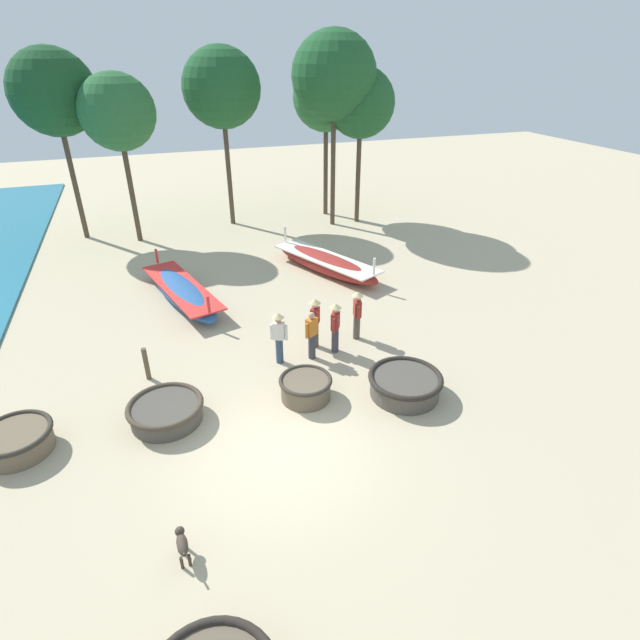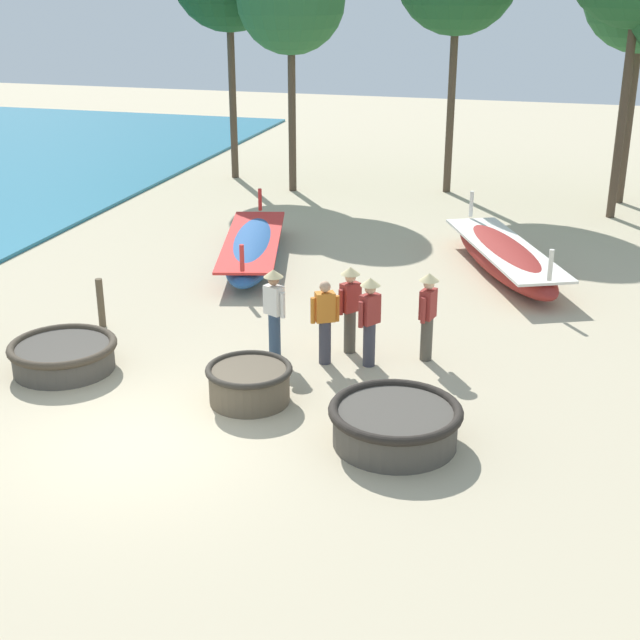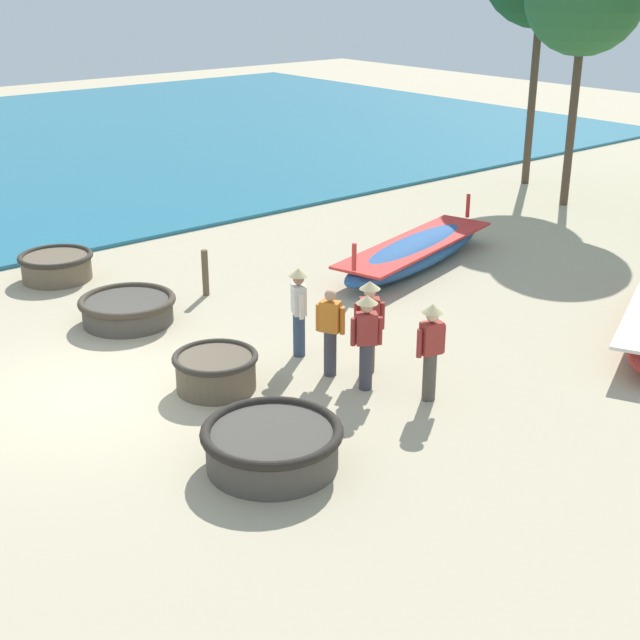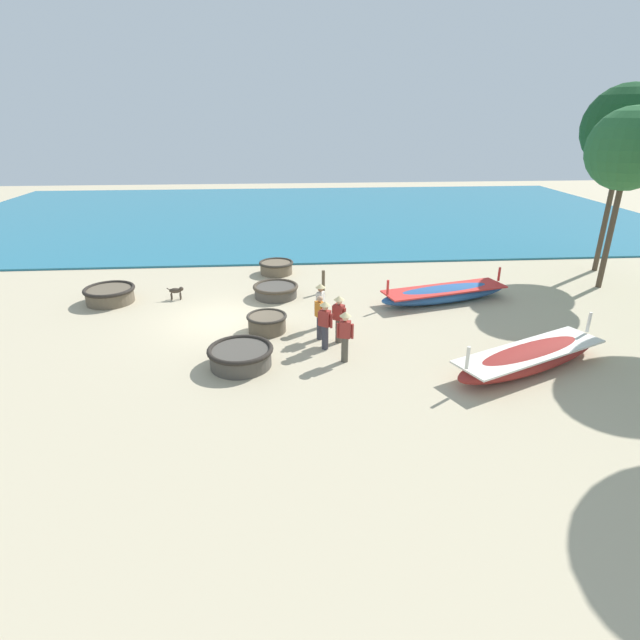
{
  "view_description": "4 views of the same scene",
  "coord_description": "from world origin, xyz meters",
  "px_view_note": "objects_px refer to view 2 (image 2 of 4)",
  "views": [
    {
      "loc": [
        -2.07,
        -8.66,
        8.34
      ],
      "look_at": [
        2.52,
        4.33,
        0.81
      ],
      "focal_mm": 28.0,
      "sensor_mm": 36.0,
      "label": 1
    },
    {
      "loc": [
        5.87,
        -10.75,
        6.66
      ],
      "look_at": [
        1.96,
        3.29,
        0.93
      ],
      "focal_mm": 50.0,
      "sensor_mm": 36.0,
      "label": 2
    },
    {
      "loc": [
        12.68,
        -5.49,
        6.64
      ],
      "look_at": [
        1.33,
        3.84,
        0.75
      ],
      "focal_mm": 50.0,
      "sensor_mm": 36.0,
      "label": 3
    },
    {
      "loc": [
        17.6,
        2.33,
        7.19
      ],
      "look_at": [
        2.52,
        3.5,
        0.93
      ],
      "focal_mm": 28.0,
      "sensor_mm": 36.0,
      "label": 4
    }
  ],
  "objects_px": {
    "fisherman_by_coracle": "(370,316)",
    "mooring_post_inland": "(101,303)",
    "coracle_tilted": "(249,382)",
    "coracle_beside_post": "(395,423)",
    "fisherman_hauling": "(274,307)",
    "fisherman_with_hat": "(350,304)",
    "coracle_front_right": "(63,355)",
    "fisherman_standing_left": "(428,311)",
    "long_boat_ochre_hull": "(253,248)",
    "fisherman_standing_right": "(325,320)",
    "long_boat_green_hull": "(504,257)"
  },
  "relations": [
    {
      "from": "fisherman_by_coracle",
      "to": "mooring_post_inland",
      "type": "distance_m",
      "value": 5.59
    },
    {
      "from": "coracle_tilted",
      "to": "fisherman_by_coracle",
      "type": "bearing_deg",
      "value": 50.66
    },
    {
      "from": "coracle_beside_post",
      "to": "fisherman_hauling",
      "type": "distance_m",
      "value": 3.91
    },
    {
      "from": "fisherman_with_hat",
      "to": "mooring_post_inland",
      "type": "relative_size",
      "value": 1.66
    },
    {
      "from": "coracle_beside_post",
      "to": "mooring_post_inland",
      "type": "bearing_deg",
      "value": 154.76
    },
    {
      "from": "coracle_beside_post",
      "to": "mooring_post_inland",
      "type": "distance_m",
      "value": 7.26
    },
    {
      "from": "fisherman_hauling",
      "to": "fisherman_by_coracle",
      "type": "height_order",
      "value": "same"
    },
    {
      "from": "coracle_front_right",
      "to": "fisherman_standing_left",
      "type": "bearing_deg",
      "value": 19.45
    },
    {
      "from": "coracle_tilted",
      "to": "fisherman_hauling",
      "type": "xyz_separation_m",
      "value": [
        -0.2,
        1.92,
        0.62
      ]
    },
    {
      "from": "fisherman_standing_left",
      "to": "fisherman_by_coracle",
      "type": "bearing_deg",
      "value": -150.78
    },
    {
      "from": "coracle_beside_post",
      "to": "fisherman_with_hat",
      "type": "bearing_deg",
      "value": 114.96
    },
    {
      "from": "coracle_tilted",
      "to": "coracle_beside_post",
      "type": "relative_size",
      "value": 0.71
    },
    {
      "from": "fisherman_hauling",
      "to": "long_boat_ochre_hull",
      "type": "bearing_deg",
      "value": 113.62
    },
    {
      "from": "coracle_tilted",
      "to": "fisherman_with_hat",
      "type": "height_order",
      "value": "fisherman_with_hat"
    },
    {
      "from": "coracle_front_right",
      "to": "fisherman_standing_right",
      "type": "xyz_separation_m",
      "value": [
        4.41,
        1.53,
        0.54
      ]
    },
    {
      "from": "coracle_beside_post",
      "to": "mooring_post_inland",
      "type": "height_order",
      "value": "mooring_post_inland"
    },
    {
      "from": "coracle_beside_post",
      "to": "fisherman_by_coracle",
      "type": "height_order",
      "value": "fisherman_by_coracle"
    },
    {
      "from": "coracle_front_right",
      "to": "long_boat_green_hull",
      "type": "relative_size",
      "value": 0.34
    },
    {
      "from": "coracle_beside_post",
      "to": "long_boat_ochre_hull",
      "type": "bearing_deg",
      "value": 122.61
    },
    {
      "from": "long_boat_ochre_hull",
      "to": "long_boat_green_hull",
      "type": "distance_m",
      "value": 6.05
    },
    {
      "from": "mooring_post_inland",
      "to": "fisherman_with_hat",
      "type": "bearing_deg",
      "value": 1.07
    },
    {
      "from": "long_boat_ochre_hull",
      "to": "fisherman_standing_left",
      "type": "relative_size",
      "value": 3.49
    },
    {
      "from": "long_boat_green_hull",
      "to": "long_boat_ochre_hull",
      "type": "bearing_deg",
      "value": -172.94
    },
    {
      "from": "coracle_beside_post",
      "to": "coracle_tilted",
      "type": "bearing_deg",
      "value": 163.83
    },
    {
      "from": "fisherman_hauling",
      "to": "long_boat_green_hull",
      "type": "bearing_deg",
      "value": 58.65
    },
    {
      "from": "long_boat_green_hull",
      "to": "mooring_post_inland",
      "type": "distance_m",
      "value": 9.35
    },
    {
      "from": "long_boat_green_hull",
      "to": "fisherman_standing_left",
      "type": "bearing_deg",
      "value": -99.83
    },
    {
      "from": "coracle_beside_post",
      "to": "fisherman_standing_left",
      "type": "distance_m",
      "value": 3.28
    },
    {
      "from": "coracle_tilted",
      "to": "fisherman_by_coracle",
      "type": "distance_m",
      "value": 2.58
    },
    {
      "from": "coracle_tilted",
      "to": "fisherman_standing_left",
      "type": "xyz_separation_m",
      "value": [
        2.54,
        2.47,
        0.62
      ]
    },
    {
      "from": "fisherman_hauling",
      "to": "fisherman_standing_right",
      "type": "bearing_deg",
      "value": -5.59
    },
    {
      "from": "long_boat_ochre_hull",
      "to": "mooring_post_inland",
      "type": "relative_size",
      "value": 5.79
    },
    {
      "from": "coracle_beside_post",
      "to": "fisherman_standing_right",
      "type": "xyz_separation_m",
      "value": [
        -1.8,
        2.58,
        0.49
      ]
    },
    {
      "from": "coracle_tilted",
      "to": "fisherman_hauling",
      "type": "relative_size",
      "value": 0.86
    },
    {
      "from": "fisherman_with_hat",
      "to": "fisherman_standing_right",
      "type": "relative_size",
      "value": 1.06
    },
    {
      "from": "long_boat_green_hull",
      "to": "fisherman_hauling",
      "type": "bearing_deg",
      "value": -121.35
    },
    {
      "from": "fisherman_standing_right",
      "to": "fisherman_standing_left",
      "type": "bearing_deg",
      "value": 20.17
    },
    {
      "from": "coracle_beside_post",
      "to": "fisherman_with_hat",
      "type": "relative_size",
      "value": 1.21
    },
    {
      "from": "fisherman_hauling",
      "to": "fisherman_by_coracle",
      "type": "bearing_deg",
      "value": 0.39
    },
    {
      "from": "fisherman_by_coracle",
      "to": "fisherman_hauling",
      "type": "bearing_deg",
      "value": -179.61
    },
    {
      "from": "fisherman_with_hat",
      "to": "fisherman_standing_left",
      "type": "distance_m",
      "value": 1.43
    },
    {
      "from": "fisherman_standing_left",
      "to": "mooring_post_inland",
      "type": "height_order",
      "value": "fisherman_standing_left"
    },
    {
      "from": "coracle_beside_post",
      "to": "fisherman_by_coracle",
      "type": "bearing_deg",
      "value": 110.47
    },
    {
      "from": "coracle_tilted",
      "to": "fisherman_standing_right",
      "type": "distance_m",
      "value": 2.05
    },
    {
      "from": "fisherman_standing_left",
      "to": "fisherman_hauling",
      "type": "height_order",
      "value": "same"
    },
    {
      "from": "fisherman_standing_left",
      "to": "mooring_post_inland",
      "type": "xyz_separation_m",
      "value": [
        -6.51,
        -0.12,
        -0.45
      ]
    },
    {
      "from": "fisherman_with_hat",
      "to": "fisherman_standing_left",
      "type": "xyz_separation_m",
      "value": [
        1.43,
        0.03,
        0.0
      ]
    },
    {
      "from": "fisherman_standing_left",
      "to": "coracle_tilted",
      "type": "bearing_deg",
      "value": -135.8
    },
    {
      "from": "fisherman_by_coracle",
      "to": "mooring_post_inland",
      "type": "bearing_deg",
      "value": 175.8
    },
    {
      "from": "long_boat_green_hull",
      "to": "fisherman_hauling",
      "type": "height_order",
      "value": "fisherman_hauling"
    }
  ]
}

